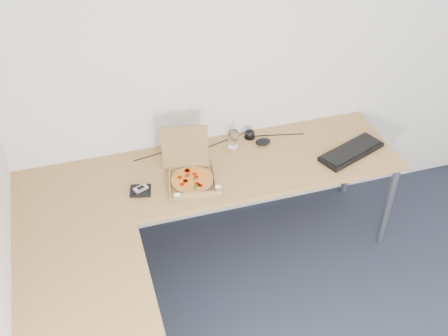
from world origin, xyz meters
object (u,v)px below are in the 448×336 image
object	(u,v)px
desk	(178,227)
keyboard	(351,152)
wallet	(141,191)
drinking_glass	(233,139)
pizza_box	(191,177)

from	to	relation	value
desk	keyboard	size ratio (longest dim) A/B	5.26
wallet	drinking_glass	bearing A→B (deg)	36.06
pizza_box	keyboard	bearing A→B (deg)	9.75
desk	pizza_box	distance (m)	0.39
pizza_box	drinking_glass	distance (m)	0.46
wallet	desk	bearing A→B (deg)	-51.54
desk	drinking_glass	distance (m)	0.83
desk	wallet	xyz separation A→B (m)	(-0.16, 0.33, 0.04)
drinking_glass	keyboard	distance (m)	0.80
desk	pizza_box	size ratio (longest dim) A/B	7.23
pizza_box	drinking_glass	bearing A→B (deg)	48.57
keyboard	pizza_box	bearing A→B (deg)	157.48
pizza_box	keyboard	size ratio (longest dim) A/B	0.73
drinking_glass	keyboard	xyz separation A→B (m)	(0.74, -0.31, -0.05)
drinking_glass	keyboard	bearing A→B (deg)	-22.58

